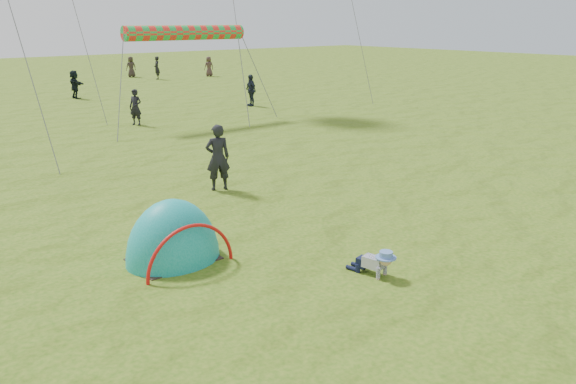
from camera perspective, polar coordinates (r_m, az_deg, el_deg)
ground at (r=10.86m, az=9.28°, el=-7.45°), size 140.00×140.00×0.00m
crawling_toddler at (r=10.39m, az=8.92°, el=-7.01°), size 0.62×0.77×0.53m
popup_tent at (r=11.24m, az=-11.53°, el=-6.70°), size 1.88×1.55×2.42m
standing_adult at (r=15.31m, az=-7.14°, el=3.50°), size 0.77×0.64×1.81m
crowd_person_0 at (r=46.08m, az=-13.18°, el=12.17°), size 0.66×0.76×1.76m
crowd_person_2 at (r=30.79m, az=-3.80°, el=10.27°), size 0.55×1.04×1.69m
crowd_person_4 at (r=47.94m, az=-8.04°, el=12.52°), size 0.85×0.63×1.60m
crowd_person_10 at (r=48.50m, az=-15.66°, el=12.15°), size 0.85×0.60×1.65m
crowd_person_11 at (r=36.04m, az=-20.85°, el=10.18°), size 0.60×1.56×1.65m
crowd_person_12 at (r=25.88m, az=-15.23°, el=8.31°), size 0.64×0.69×1.58m
rainbow_tube_kite at (r=25.88m, az=-10.33°, el=15.64°), size 5.76×0.64×0.64m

